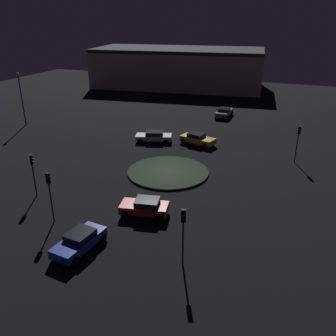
{
  "coord_description": "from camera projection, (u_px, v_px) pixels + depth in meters",
  "views": [
    {
      "loc": [
        31.52,
        12.4,
        15.34
      ],
      "look_at": [
        0.0,
        0.0,
        0.55
      ],
      "focal_mm": 38.2,
      "sensor_mm": 36.0,
      "label": 1
    }
  ],
  "objects": [
    {
      "name": "traffic_light_southeast_near",
      "position": [
        50.0,
        187.0,
        27.35
      ],
      "size": [
        0.39,
        0.36,
        4.26
      ],
      "rotation": [
        0.0,
        0.0,
        2.75
      ],
      "color": "#2D2D2D",
      "rests_on": "ground_plane"
    },
    {
      "name": "traffic_light_northeast",
      "position": [
        183.0,
        226.0,
        22.65
      ],
      "size": [
        0.39,
        0.37,
        4.11
      ],
      "rotation": [
        0.0,
        0.0,
        -2.7
      ],
      "color": "#2D2D2D",
      "rests_on": "ground_plane"
    },
    {
      "name": "car_grey",
      "position": [
        224.0,
        112.0,
        56.83
      ],
      "size": [
        4.5,
        2.15,
        1.45
      ],
      "rotation": [
        0.0,
        0.0,
        3.12
      ],
      "color": "slate",
      "rests_on": "ground_plane"
    },
    {
      "name": "ground_plane",
      "position": [
        168.0,
        173.0,
        37.18
      ],
      "size": [
        114.73,
        114.73,
        0.0
      ],
      "primitive_type": "plane",
      "color": "black"
    },
    {
      "name": "store_building",
      "position": [
        178.0,
        68.0,
        78.88
      ],
      "size": [
        20.09,
        37.93,
        8.24
      ],
      "rotation": [
        0.0,
        0.0,
        4.85
      ],
      "color": "#B7B299",
      "rests_on": "ground_plane"
    },
    {
      "name": "car_red",
      "position": [
        145.0,
        207.0,
        29.15
      ],
      "size": [
        2.69,
        4.16,
        1.46
      ],
      "rotation": [
        0.0,
        0.0,
        -1.37
      ],
      "color": "red",
      "rests_on": "ground_plane"
    },
    {
      "name": "traffic_light_southeast",
      "position": [
        33.0,
        167.0,
        31.47
      ],
      "size": [
        0.39,
        0.39,
        3.97
      ],
      "rotation": [
        0.0,
        0.0,
        2.34
      ],
      "color": "#2D2D2D",
      "rests_on": "ground_plane"
    },
    {
      "name": "car_blue",
      "position": [
        79.0,
        241.0,
        24.83
      ],
      "size": [
        4.31,
        2.37,
        1.4
      ],
      "rotation": [
        0.0,
        0.0,
        3.03
      ],
      "color": "#1E38A5",
      "rests_on": "ground_plane"
    },
    {
      "name": "traffic_light_northwest",
      "position": [
        298.0,
        137.0,
        38.6
      ],
      "size": [
        0.37,
        0.4,
        4.18
      ],
      "rotation": [
        0.0,
        0.0,
        -1.0
      ],
      "color": "#2D2D2D",
      "rests_on": "ground_plane"
    },
    {
      "name": "car_yellow",
      "position": [
        197.0,
        139.0,
        44.87
      ],
      "size": [
        2.91,
        4.66,
        1.47
      ],
      "rotation": [
        0.0,
        0.0,
        1.31
      ],
      "color": "gold",
      "rests_on": "ground_plane"
    },
    {
      "name": "car_silver",
      "position": [
        154.0,
        136.0,
        45.9
      ],
      "size": [
        3.23,
        4.91,
        1.37
      ],
      "rotation": [
        0.0,
        0.0,
        1.9
      ],
      "color": "silver",
      "rests_on": "ground_plane"
    },
    {
      "name": "streetlamp_south",
      "position": [
        21.0,
        92.0,
        51.13
      ],
      "size": [
        0.49,
        0.49,
        7.59
      ],
      "color": "#4C4C51",
      "rests_on": "ground_plane"
    },
    {
      "name": "roundabout_island",
      "position": [
        168.0,
        172.0,
        37.14
      ],
      "size": [
        8.44,
        8.44,
        0.22
      ],
      "primitive_type": "cylinder",
      "color": "#263823",
      "rests_on": "ground_plane"
    }
  ]
}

